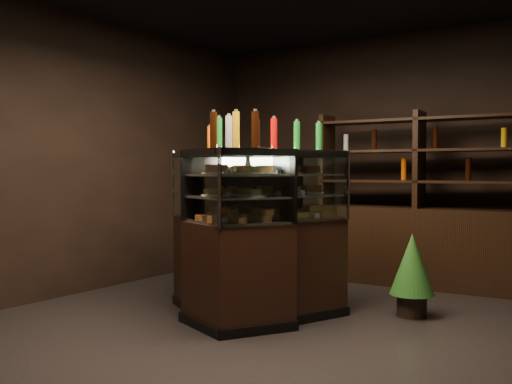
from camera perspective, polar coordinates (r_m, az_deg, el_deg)
ground at (r=5.19m, az=4.13°, el=-12.61°), size 5.00×5.00×0.00m
room_shell at (r=5.06m, az=4.19°, el=9.16°), size 5.02×5.02×3.01m
display_case at (r=5.17m, az=-0.86°, el=-6.97°), size 1.68×1.55×1.51m
food_display at (r=5.10m, az=-0.88°, el=0.03°), size 1.24×1.25×0.46m
bottles_top at (r=5.11m, az=-0.86°, el=5.77°), size 1.08×1.11×0.30m
potted_conifer at (r=5.39m, az=15.35°, el=-6.83°), size 0.40×0.40×0.86m
back_shelving at (r=6.77m, az=15.94°, el=-3.99°), size 2.35×0.56×2.00m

